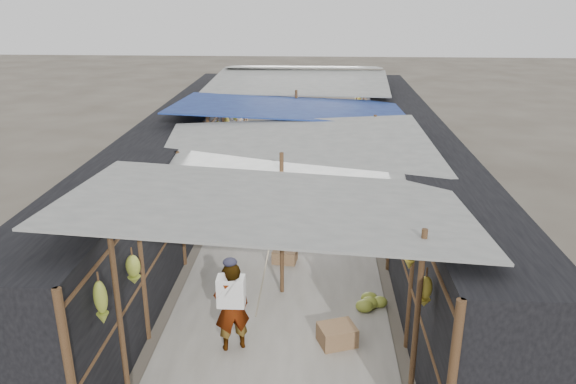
% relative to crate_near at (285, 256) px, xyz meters
% --- Properties ---
extents(aisle_slab, '(3.60, 16.00, 0.02)m').
position_rel_crate_near_xyz_m(aisle_slab, '(0.02, 2.33, -0.13)').
color(aisle_slab, '#9E998E').
rests_on(aisle_slab, ground).
extents(stall_left, '(1.40, 15.00, 2.30)m').
position_rel_crate_near_xyz_m(stall_left, '(-2.68, 2.33, 1.01)').
color(stall_left, black).
rests_on(stall_left, ground).
extents(stall_right, '(1.40, 15.00, 2.30)m').
position_rel_crate_near_xyz_m(stall_right, '(2.72, 2.33, 1.01)').
color(stall_right, black).
rests_on(stall_right, ground).
extents(crate_near, '(0.51, 0.43, 0.28)m').
position_rel_crate_near_xyz_m(crate_near, '(0.00, 0.00, 0.00)').
color(crate_near, '#92714A').
rests_on(crate_near, ground).
extents(crate_mid, '(0.65, 0.59, 0.32)m').
position_rel_crate_near_xyz_m(crate_mid, '(0.96, -2.68, 0.02)').
color(crate_mid, '#92714A').
rests_on(crate_mid, ground).
extents(crate_back, '(0.45, 0.37, 0.28)m').
position_rel_crate_near_xyz_m(crate_back, '(-0.31, 5.13, 0.00)').
color(crate_back, '#92714A').
rests_on(crate_back, ground).
extents(black_basin, '(0.59, 0.59, 0.18)m').
position_rel_crate_near_xyz_m(black_basin, '(1.05, 1.87, -0.05)').
color(black_basin, black).
rests_on(black_basin, ground).
extents(vendor_elderly, '(0.62, 0.52, 1.44)m').
position_rel_crate_near_xyz_m(vendor_elderly, '(-0.61, -2.87, 0.58)').
color(vendor_elderly, white).
rests_on(vendor_elderly, ground).
extents(shopper_blue, '(0.75, 0.62, 1.41)m').
position_rel_crate_near_xyz_m(shopper_blue, '(-1.05, 2.58, 0.57)').
color(shopper_blue, '#1E2997').
rests_on(shopper_blue, ground).
extents(vendor_seated, '(0.43, 0.67, 0.97)m').
position_rel_crate_near_xyz_m(vendor_seated, '(1.62, 6.99, 0.35)').
color(vendor_seated, '#47433E').
rests_on(vendor_seated, ground).
extents(market_canopy, '(5.62, 15.20, 2.77)m').
position_rel_crate_near_xyz_m(market_canopy, '(0.04, 2.66, 2.27)').
color(market_canopy, brown).
rests_on(market_canopy, ground).
extents(hanging_bananas, '(3.95, 14.08, 0.81)m').
position_rel_crate_near_xyz_m(hanging_bananas, '(0.04, 2.17, 1.54)').
color(hanging_bananas, olive).
rests_on(hanging_bananas, ground).
extents(floor_bananas, '(3.54, 9.02, 0.33)m').
position_rel_crate_near_xyz_m(floor_bananas, '(-0.09, 4.24, 0.01)').
color(floor_bananas, olive).
rests_on(floor_bananas, ground).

